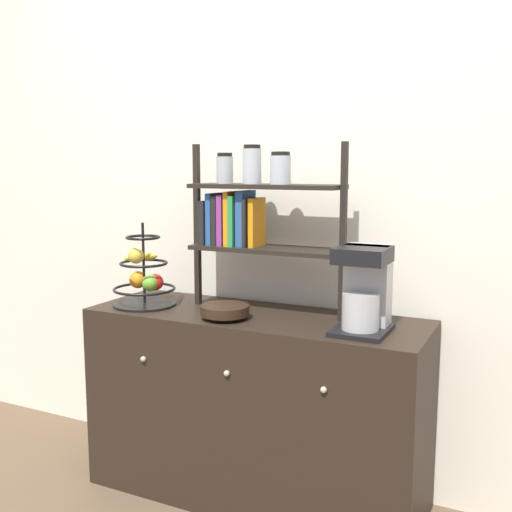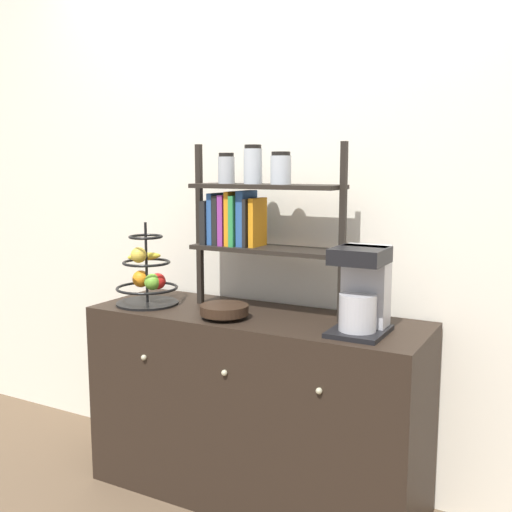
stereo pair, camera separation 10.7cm
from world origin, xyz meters
name	(u,v)px [view 1 (the left image)]	position (x,y,z in m)	size (l,w,h in m)	color
wall_back	(283,192)	(0.00, 0.52, 1.30)	(7.00, 0.05, 2.60)	silver
sideboard	(255,406)	(0.00, 0.24, 0.40)	(1.43, 0.49, 0.80)	black
coffee_maker	(365,289)	(0.48, 0.19, 0.96)	(0.20, 0.24, 0.32)	black
fruit_stand	(144,279)	(-0.51, 0.17, 0.92)	(0.28, 0.28, 0.37)	black
wooden_bowl	(225,311)	(-0.08, 0.13, 0.84)	(0.20, 0.20, 0.06)	black
shelf_hutch	(249,211)	(-0.06, 0.31, 1.23)	(0.69, 0.20, 0.70)	black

